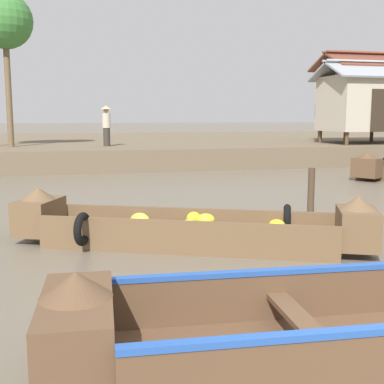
# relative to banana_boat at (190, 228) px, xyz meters

# --- Properties ---
(ground_plane) EXTENTS (300.00, 300.00, 0.00)m
(ground_plane) POSITION_rel_banana_boat_xyz_m (0.58, 5.02, -0.30)
(ground_plane) COLOR #665B4C
(riverbank_strip) EXTENTS (160.00, 20.00, 0.84)m
(riverbank_strip) POSITION_rel_banana_boat_xyz_m (0.58, 20.75, 0.12)
(riverbank_strip) COLOR brown
(riverbank_strip) RESTS_ON ground
(banana_boat) EXTENTS (5.59, 3.19, 0.89)m
(banana_boat) POSITION_rel_banana_boat_xyz_m (0.00, 0.00, 0.00)
(banana_boat) COLOR brown
(banana_boat) RESTS_ON ground
(stilt_house_left) EXTENTS (3.82, 3.22, 3.68)m
(stilt_house_left) POSITION_rel_banana_boat_xyz_m (11.04, 12.81, 2.40)
(stilt_house_left) COLOR #4C3826
(stilt_house_left) RESTS_ON riverbank_strip
(stilt_house_mid_left) EXTENTS (4.92, 3.30, 4.22)m
(stilt_house_mid_left) POSITION_rel_banana_boat_xyz_m (12.20, 14.00, 2.75)
(stilt_house_mid_left) COLOR #4C3826
(stilt_house_mid_left) RESTS_ON riverbank_strip
(palm_tree_mid) EXTENTS (2.16, 2.16, 6.01)m
(palm_tree_mid) POSITION_rel_banana_boat_xyz_m (-4.09, 13.98, 5.41)
(palm_tree_mid) COLOR brown
(palm_tree_mid) RESTS_ON riverbank_strip
(vendor_person) EXTENTS (0.44, 0.44, 1.66)m
(vendor_person) POSITION_rel_banana_boat_xyz_m (-0.28, 13.55, 1.47)
(vendor_person) COLOR #332D28
(vendor_person) RESTS_ON riverbank_strip
(mooring_post) EXTENTS (0.14, 0.14, 1.01)m
(mooring_post) POSITION_rel_banana_boat_xyz_m (3.03, 1.82, 0.21)
(mooring_post) COLOR #423323
(mooring_post) RESTS_ON ground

